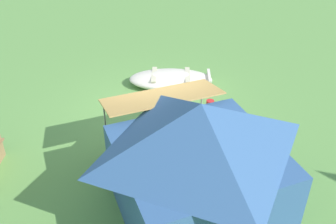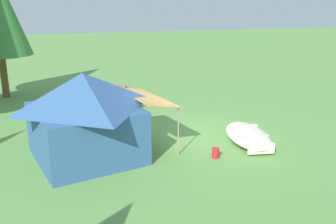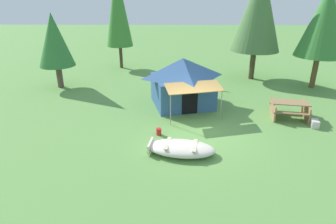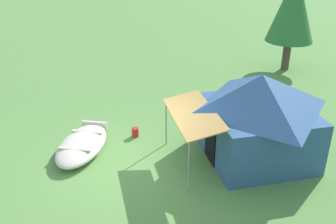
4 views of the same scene
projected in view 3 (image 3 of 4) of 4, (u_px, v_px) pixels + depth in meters
ground_plane at (198, 134)px, 11.99m from camera, size 80.00×80.00×0.00m
beached_rowboat at (181, 148)px, 10.50m from camera, size 2.61×1.57×0.41m
canvas_cabin_tent at (183, 81)px, 14.59m from camera, size 3.58×4.32×2.41m
picnic_table at (290, 108)px, 13.37m from camera, size 1.86×1.72×0.77m
cooler_box at (315, 124)px, 12.56m from camera, size 0.39×0.52×0.31m
fuel_can at (159, 132)px, 11.87m from camera, size 0.26×0.26×0.28m
pine_tree_back_left at (325, 21)px, 16.19m from camera, size 2.72×2.72×5.91m
pine_tree_back_right at (54, 40)px, 16.70m from camera, size 2.05×2.05×4.33m
pine_tree_far_center at (259, 9)px, 17.77m from camera, size 3.07×3.07×6.91m
pine_tree_side at (118, 7)px, 20.48m from camera, size 1.89×1.89×7.10m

